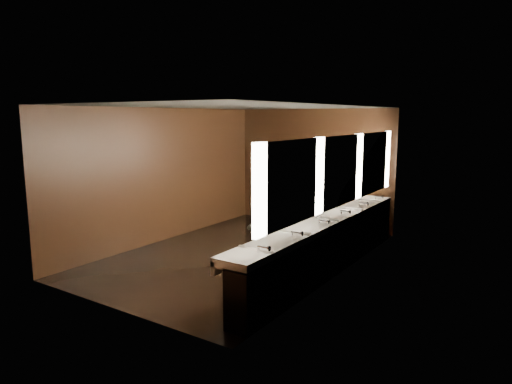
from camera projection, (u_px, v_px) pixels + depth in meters
floor at (241, 255)px, 8.76m from camera, size 6.00×6.00×0.00m
ceiling at (241, 106)px, 8.30m from camera, size 4.00×6.00×0.02m
wall_back at (313, 168)px, 10.99m from camera, size 4.00×0.02×2.80m
wall_front at (110, 210)px, 6.06m from camera, size 4.00×0.02×2.80m
wall_left at (164, 175)px, 9.61m from camera, size 0.02×6.00×2.80m
wall_right at (341, 192)px, 7.44m from camera, size 0.02×6.00×2.80m
sink_counter at (328, 244)px, 7.70m from camera, size 0.55×5.40×1.01m
mirror_band at (340, 171)px, 7.39m from camera, size 0.06×5.03×1.15m
person at (260, 234)px, 6.95m from camera, size 0.60×0.72×1.69m
trash_bin at (274, 275)px, 6.72m from camera, size 0.49×0.49×0.62m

